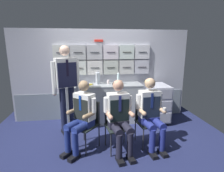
# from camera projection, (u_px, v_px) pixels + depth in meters

# --- Properties ---
(ground) EXTENTS (4.80, 4.80, 0.04)m
(ground) POSITION_uv_depth(u_px,v_px,m) (109.00, 146.00, 3.34)
(ground) COLOR #1F254D
(galley_bulkhead) EXTENTS (4.20, 0.14, 2.15)m
(galley_bulkhead) POSITION_uv_depth(u_px,v_px,m) (102.00, 75.00, 4.42)
(galley_bulkhead) COLOR #B0B1C0
(galley_bulkhead) RESTS_ON ground
(galley_counter) EXTENTS (1.72, 0.53, 0.90)m
(galley_counter) POSITION_uv_depth(u_px,v_px,m) (105.00, 103.00, 4.29)
(galley_counter) COLOR #A6ACB0
(galley_counter) RESTS_ON ground
(service_trolley) EXTENTS (0.40, 0.65, 0.89)m
(service_trolley) POSITION_uv_depth(u_px,v_px,m) (158.00, 102.00, 4.28)
(service_trolley) COLOR black
(service_trolley) RESTS_ON ground
(folding_chair_left) EXTENTS (0.56, 0.56, 0.83)m
(folding_chair_left) POSITION_uv_depth(u_px,v_px,m) (88.00, 119.00, 3.23)
(folding_chair_left) COLOR #2D2D33
(folding_chair_left) RESTS_ON ground
(crew_member_left) EXTENTS (0.61, 0.64, 1.22)m
(crew_member_left) POSITION_uv_depth(u_px,v_px,m) (81.00, 114.00, 3.06)
(crew_member_left) COLOR black
(crew_member_left) RESTS_ON ground
(folding_chair_right) EXTENTS (0.46, 0.46, 0.83)m
(folding_chair_right) POSITION_uv_depth(u_px,v_px,m) (116.00, 120.00, 3.19)
(folding_chair_right) COLOR #2D2D33
(folding_chair_right) RESTS_ON ground
(crew_member_right) EXTENTS (0.50, 0.64, 1.23)m
(crew_member_right) POSITION_uv_depth(u_px,v_px,m) (119.00, 114.00, 3.00)
(crew_member_right) COLOR black
(crew_member_right) RESTS_ON ground
(folding_chair_by_counter) EXTENTS (0.45, 0.45, 0.83)m
(folding_chair_by_counter) POSITION_uv_depth(u_px,v_px,m) (147.00, 116.00, 3.35)
(folding_chair_by_counter) COLOR #2D2D33
(folding_chair_by_counter) RESTS_ON ground
(crew_member_by_counter) EXTENTS (0.49, 0.63, 1.24)m
(crew_member_by_counter) POSITION_uv_depth(u_px,v_px,m) (151.00, 111.00, 3.16)
(crew_member_by_counter) COLOR black
(crew_member_by_counter) RESTS_ON ground
(crew_member_standing) EXTENTS (0.52, 0.38, 1.78)m
(crew_member_standing) POSITION_uv_depth(u_px,v_px,m) (66.00, 81.00, 3.61)
(crew_member_standing) COLOR black
(crew_member_standing) RESTS_ON ground
(water_bottle_blue_cap) EXTENTS (0.07, 0.07, 0.30)m
(water_bottle_blue_cap) POSITION_uv_depth(u_px,v_px,m) (98.00, 77.00, 4.26)
(water_bottle_blue_cap) COLOR silver
(water_bottle_blue_cap) RESTS_ON galley_counter
(water_bottle_short) EXTENTS (0.06, 0.06, 0.30)m
(water_bottle_short) POSITION_uv_depth(u_px,v_px,m) (97.00, 78.00, 4.18)
(water_bottle_short) COLOR silver
(water_bottle_short) RESTS_ON galley_counter
(water_bottle_clear) EXTENTS (0.06, 0.06, 0.28)m
(water_bottle_clear) POSITION_uv_depth(u_px,v_px,m) (118.00, 78.00, 4.21)
(water_bottle_clear) COLOR silver
(water_bottle_clear) RESTS_ON galley_counter
(paper_cup_tan) EXTENTS (0.08, 0.08, 0.06)m
(paper_cup_tan) POSITION_uv_depth(u_px,v_px,m) (121.00, 82.00, 4.32)
(paper_cup_tan) COLOR tan
(paper_cup_tan) RESTS_ON galley_counter
(espresso_cup_small) EXTENTS (0.06, 0.06, 0.09)m
(espresso_cup_small) POSITION_uv_depth(u_px,v_px,m) (108.00, 82.00, 4.25)
(espresso_cup_small) COLOR silver
(espresso_cup_small) RESTS_ON galley_counter
(snack_banana) EXTENTS (0.17, 0.10, 0.04)m
(snack_banana) POSITION_uv_depth(u_px,v_px,m) (90.00, 85.00, 4.09)
(snack_banana) COLOR yellow
(snack_banana) RESTS_ON galley_counter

